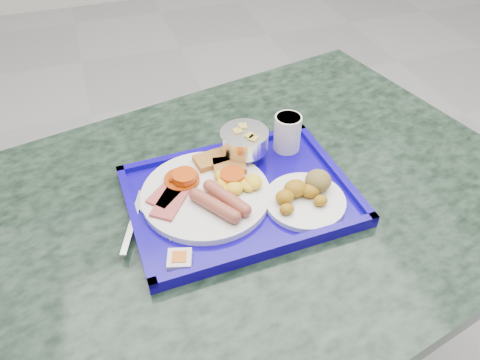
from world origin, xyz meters
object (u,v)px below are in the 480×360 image
object	(u,v)px
fruit_bowl	(244,141)
juice_cup	(287,132)
table	(232,267)
main_plate	(209,190)
tray	(240,197)
bread_plate	(306,195)

from	to	relation	value
fruit_bowl	juice_cup	xyz separation A→B (m)	(0.10, 0.00, -0.00)
table	juice_cup	bearing A→B (deg)	34.69
table	fruit_bowl	size ratio (longest dim) A/B	13.64
main_plate	fruit_bowl	world-z (taller)	fruit_bowl
main_plate	tray	bearing A→B (deg)	-16.71
fruit_bowl	juice_cup	bearing A→B (deg)	1.59
tray	juice_cup	xyz separation A→B (m)	(0.15, 0.11, 0.05)
main_plate	fruit_bowl	bearing A→B (deg)	41.09
table	fruit_bowl	bearing A→B (deg)	59.08
tray	table	bearing A→B (deg)	-164.66
bread_plate	juice_cup	size ratio (longest dim) A/B	1.93
main_plate	bread_plate	size ratio (longest dim) A/B	1.61
tray	bread_plate	bearing A→B (deg)	-26.60
tray	main_plate	bearing A→B (deg)	163.29
table	tray	distance (m)	0.22
main_plate	juice_cup	world-z (taller)	juice_cup
main_plate	juice_cup	size ratio (longest dim) A/B	3.10
fruit_bowl	juice_cup	distance (m)	0.10
main_plate	bread_plate	bearing A→B (deg)	-23.45
bread_plate	juice_cup	xyz separation A→B (m)	(0.03, 0.17, 0.03)
table	juice_cup	world-z (taller)	juice_cup
fruit_bowl	bread_plate	bearing A→B (deg)	-67.32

